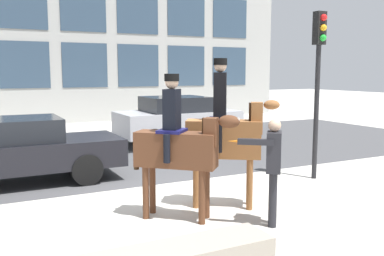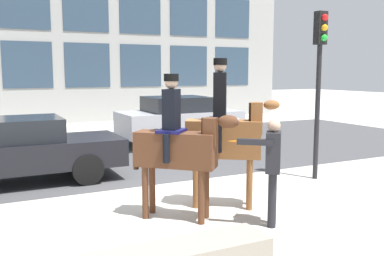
{
  "view_description": "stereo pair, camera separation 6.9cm",
  "coord_description": "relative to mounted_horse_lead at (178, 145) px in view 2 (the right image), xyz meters",
  "views": [
    {
      "loc": [
        -3.39,
        -7.91,
        2.43
      ],
      "look_at": [
        0.15,
        -0.91,
        1.4
      ],
      "focal_mm": 40.0,
      "sensor_mm": 36.0,
      "label": 1
    },
    {
      "loc": [
        -3.33,
        -7.94,
        2.43
      ],
      "look_at": [
        0.15,
        -0.91,
        1.4
      ],
      "focal_mm": 40.0,
      "sensor_mm": 36.0,
      "label": 2
    }
  ],
  "objects": [
    {
      "name": "traffic_light",
      "position": [
        3.94,
        1.04,
        1.29
      ],
      "size": [
        0.24,
        0.29,
        3.75
      ],
      "color": "black",
      "rests_on": "ground_plane"
    },
    {
      "name": "road_surface",
      "position": [
        0.48,
        6.4,
        -1.24
      ],
      "size": [
        24.56,
        8.5,
        0.01
      ],
      "color": "#444447",
      "rests_on": "ground_plane"
    },
    {
      "name": "street_car_far_lane",
      "position": [
        3.12,
        6.77,
        -0.39
      ],
      "size": [
        4.02,
        2.04,
        1.61
      ],
      "color": "#B7B7BC",
      "rests_on": "ground_plane"
    },
    {
      "name": "ground_plane",
      "position": [
        0.48,
        1.65,
        -1.24
      ],
      "size": [
        80.0,
        80.0,
        0.0
      ],
      "primitive_type": "plane",
      "color": "beige"
    },
    {
      "name": "mounted_horse_lead",
      "position": [
        0.0,
        0.0,
        0.0
      ],
      "size": [
        1.48,
        1.4,
        2.4
      ],
      "rotation": [
        0.0,
        0.0,
        -0.74
      ],
      "color": "#59331E",
      "rests_on": "ground_plane"
    },
    {
      "name": "pedestrian_bystander",
      "position": [
        1.18,
        -0.97,
        -0.23
      ],
      "size": [
        0.89,
        0.55,
        1.71
      ],
      "rotation": [
        0.0,
        0.0,
        2.46
      ],
      "color": "#232328",
      "rests_on": "ground_plane"
    },
    {
      "name": "mounted_horse_companion",
      "position": [
        1.03,
        0.22,
        0.1
      ],
      "size": [
        1.55,
        1.17,
        2.67
      ],
      "rotation": [
        0.0,
        0.0,
        -0.58
      ],
      "color": "brown",
      "rests_on": "ground_plane"
    },
    {
      "name": "street_car_near_lane",
      "position": [
        -2.38,
        3.62,
        -0.48
      ],
      "size": [
        4.78,
        1.83,
        1.44
      ],
      "color": "black",
      "rests_on": "ground_plane"
    }
  ]
}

